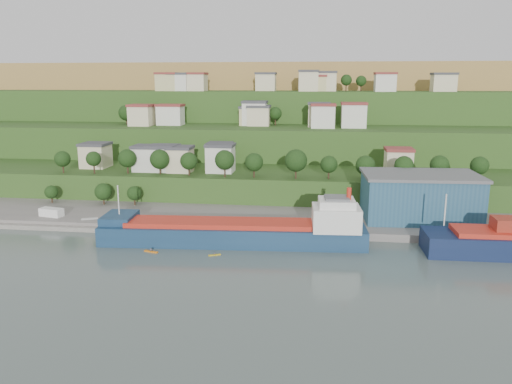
% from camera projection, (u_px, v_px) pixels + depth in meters
% --- Properties ---
extents(ground, '(500.00, 500.00, 0.00)m').
position_uv_depth(ground, '(233.00, 256.00, 114.88)').
color(ground, '#485855').
rests_on(ground, ground).
extents(quay, '(220.00, 26.00, 4.00)m').
position_uv_depth(quay, '(321.00, 225.00, 139.49)').
color(quay, slate).
rests_on(quay, ground).
extents(pebble_beach, '(40.00, 18.00, 2.40)m').
position_uv_depth(pebble_beach, '(58.00, 222.00, 143.01)').
color(pebble_beach, slate).
rests_on(pebble_beach, ground).
extents(hillside, '(360.00, 210.56, 96.00)m').
position_uv_depth(hillside, '(285.00, 153.00, 278.12)').
color(hillside, '#284719').
rests_on(hillside, ground).
extents(cargo_ship_near, '(65.92, 14.28, 16.80)m').
position_uv_depth(cargo_ship_near, '(241.00, 233.00, 122.88)').
color(cargo_ship_near, '#132B47').
rests_on(cargo_ship_near, ground).
extents(warehouse, '(31.82, 20.38, 12.80)m').
position_uv_depth(warehouse, '(420.00, 196.00, 136.95)').
color(warehouse, navy).
rests_on(warehouse, quay).
extents(caravan, '(7.10, 4.14, 3.11)m').
position_uv_depth(caravan, '(52.00, 214.00, 140.93)').
color(caravan, white).
rests_on(caravan, pebble_beach).
extents(dinghy, '(4.72, 3.21, 0.89)m').
position_uv_depth(dinghy, '(90.00, 220.00, 138.49)').
color(dinghy, silver).
rests_on(dinghy, pebble_beach).
extents(kayak_orange, '(3.65, 1.66, 0.91)m').
position_uv_depth(kayak_orange, '(151.00, 251.00, 117.52)').
color(kayak_orange, orange).
rests_on(kayak_orange, ground).
extents(kayak_yellow, '(2.81, 1.65, 0.72)m').
position_uv_depth(kayak_yellow, '(215.00, 254.00, 115.32)').
color(kayak_yellow, gold).
rests_on(kayak_yellow, ground).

